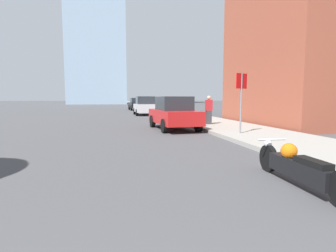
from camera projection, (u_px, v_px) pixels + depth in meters
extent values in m
cube|color=gray|center=(154.00, 108.00, 39.46)|extent=(3.46, 240.00, 0.15)
cube|color=brown|center=(329.00, 44.00, 15.66)|extent=(9.90, 8.37, 9.55)
cube|color=#8CA5BC|center=(96.00, 5.00, 75.62)|extent=(16.09, 16.09, 56.80)
cylinder|color=black|center=(268.00, 158.00, 5.53)|extent=(0.12, 0.57, 0.57)
cube|color=black|center=(299.00, 170.00, 4.56)|extent=(0.30, 1.52, 0.31)
sphere|color=orange|center=(289.00, 151.00, 4.82)|extent=(0.30, 0.30, 0.30)
cube|color=black|center=(313.00, 163.00, 4.22)|extent=(0.24, 0.70, 0.10)
sphere|color=silver|center=(268.00, 143.00, 5.53)|extent=(0.16, 0.16, 0.16)
cylinder|color=silver|center=(272.00, 140.00, 5.38)|extent=(0.62, 0.06, 0.04)
cube|color=red|center=(174.00, 117.00, 13.14)|extent=(2.02, 4.13, 0.65)
cube|color=#23282D|center=(174.00, 103.00, 13.07)|extent=(1.61, 2.03, 0.67)
cylinder|color=black|center=(152.00, 121.00, 14.14)|extent=(0.25, 0.66, 0.65)
cylinder|color=black|center=(181.00, 121.00, 14.58)|extent=(0.25, 0.66, 0.65)
cylinder|color=black|center=(164.00, 126.00, 11.76)|extent=(0.25, 0.66, 0.65)
cylinder|color=black|center=(198.00, 125.00, 12.20)|extent=(0.25, 0.66, 0.65)
cube|color=#BCBCC1|center=(145.00, 108.00, 24.73)|extent=(1.96, 3.89, 0.73)
cube|color=#23282D|center=(145.00, 100.00, 24.66)|extent=(1.64, 1.88, 0.71)
cylinder|color=black|center=(135.00, 111.00, 25.74)|extent=(0.21, 0.62, 0.61)
cylinder|color=black|center=(153.00, 111.00, 26.12)|extent=(0.21, 0.62, 0.61)
cylinder|color=black|center=(137.00, 113.00, 23.42)|extent=(0.21, 0.62, 0.61)
cylinder|color=black|center=(157.00, 112.00, 23.80)|extent=(0.21, 0.62, 0.61)
cube|color=black|center=(136.00, 105.00, 35.42)|extent=(1.93, 4.59, 0.71)
cube|color=#23282D|center=(136.00, 100.00, 35.36)|extent=(1.57, 2.23, 0.60)
cylinder|color=black|center=(129.00, 107.00, 36.61)|extent=(0.23, 0.71, 0.70)
cylinder|color=black|center=(141.00, 107.00, 37.01)|extent=(0.23, 0.71, 0.70)
cylinder|color=black|center=(131.00, 108.00, 33.91)|extent=(0.23, 0.71, 0.70)
cylinder|color=black|center=(144.00, 108.00, 34.31)|extent=(0.23, 0.71, 0.70)
cylinder|color=slate|center=(241.00, 104.00, 10.49)|extent=(0.07, 0.07, 2.39)
cube|color=red|center=(242.00, 81.00, 10.40)|extent=(0.57, 0.26, 0.60)
cube|color=#38383D|center=(209.00, 117.00, 14.32)|extent=(0.29, 0.20, 0.74)
cube|color=#B22328|center=(209.00, 105.00, 14.25)|extent=(0.36, 0.20, 0.59)
sphere|color=tan|center=(209.00, 98.00, 14.21)|extent=(0.22, 0.22, 0.22)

